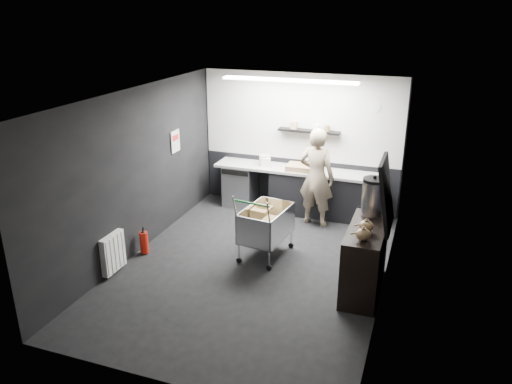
% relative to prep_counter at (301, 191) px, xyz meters
% --- Properties ---
extents(floor, '(5.50, 5.50, 0.00)m').
position_rel_prep_counter_xyz_m(floor, '(-0.14, -2.42, -0.46)').
color(floor, black).
rests_on(floor, ground).
extents(ceiling, '(5.50, 5.50, 0.00)m').
position_rel_prep_counter_xyz_m(ceiling, '(-0.14, -2.42, 2.24)').
color(ceiling, white).
rests_on(ceiling, wall_back).
extents(wall_back, '(5.50, 0.00, 5.50)m').
position_rel_prep_counter_xyz_m(wall_back, '(-0.14, 0.33, 0.89)').
color(wall_back, black).
rests_on(wall_back, floor).
extents(wall_front, '(5.50, 0.00, 5.50)m').
position_rel_prep_counter_xyz_m(wall_front, '(-0.14, -5.17, 0.89)').
color(wall_front, black).
rests_on(wall_front, floor).
extents(wall_left, '(0.00, 5.50, 5.50)m').
position_rel_prep_counter_xyz_m(wall_left, '(-2.14, -2.42, 0.89)').
color(wall_left, black).
rests_on(wall_left, floor).
extents(wall_right, '(0.00, 5.50, 5.50)m').
position_rel_prep_counter_xyz_m(wall_right, '(1.86, -2.42, 0.89)').
color(wall_right, black).
rests_on(wall_right, floor).
extents(kitchen_wall_panel, '(3.95, 0.02, 1.70)m').
position_rel_prep_counter_xyz_m(kitchen_wall_panel, '(-0.14, 0.31, 1.39)').
color(kitchen_wall_panel, silver).
rests_on(kitchen_wall_panel, wall_back).
extents(dado_panel, '(3.95, 0.02, 1.00)m').
position_rel_prep_counter_xyz_m(dado_panel, '(-0.14, 0.31, 0.04)').
color(dado_panel, black).
rests_on(dado_panel, wall_back).
extents(floating_shelf, '(1.20, 0.22, 0.04)m').
position_rel_prep_counter_xyz_m(floating_shelf, '(0.06, 0.20, 1.16)').
color(floating_shelf, black).
rests_on(floating_shelf, wall_back).
extents(wall_clock, '(0.20, 0.03, 0.20)m').
position_rel_prep_counter_xyz_m(wall_clock, '(1.26, 0.30, 1.69)').
color(wall_clock, white).
rests_on(wall_clock, wall_back).
extents(poster, '(0.02, 0.30, 0.40)m').
position_rel_prep_counter_xyz_m(poster, '(-2.12, -1.12, 1.09)').
color(poster, silver).
rests_on(poster, wall_left).
extents(poster_red_band, '(0.02, 0.22, 0.10)m').
position_rel_prep_counter_xyz_m(poster_red_band, '(-2.11, -1.12, 1.16)').
color(poster_red_band, red).
rests_on(poster_red_band, poster).
extents(radiator, '(0.10, 0.50, 0.60)m').
position_rel_prep_counter_xyz_m(radiator, '(-2.08, -3.32, -0.11)').
color(radiator, white).
rests_on(radiator, wall_left).
extents(ceiling_strip, '(2.40, 0.20, 0.04)m').
position_rel_prep_counter_xyz_m(ceiling_strip, '(-0.14, -0.57, 2.21)').
color(ceiling_strip, white).
rests_on(ceiling_strip, ceiling).
extents(prep_counter, '(3.20, 0.61, 0.90)m').
position_rel_prep_counter_xyz_m(prep_counter, '(0.00, 0.00, 0.00)').
color(prep_counter, black).
rests_on(prep_counter, floor).
extents(person, '(0.74, 0.55, 1.85)m').
position_rel_prep_counter_xyz_m(person, '(0.39, -0.45, 0.47)').
color(person, beige).
rests_on(person, floor).
extents(shopping_cart, '(0.73, 1.09, 1.13)m').
position_rel_prep_counter_xyz_m(shopping_cart, '(-0.07, -1.98, 0.08)').
color(shopping_cart, silver).
rests_on(shopping_cart, floor).
extents(sideboard, '(0.57, 1.33, 1.98)m').
position_rel_prep_counter_xyz_m(sideboard, '(1.61, -2.48, 0.17)').
color(sideboard, black).
rests_on(sideboard, floor).
extents(fire_extinguisher, '(0.14, 0.14, 0.45)m').
position_rel_prep_counter_xyz_m(fire_extinguisher, '(-1.99, -2.60, -0.24)').
color(fire_extinguisher, red).
rests_on(fire_extinguisher, floor).
extents(cardboard_box, '(0.55, 0.43, 0.11)m').
position_rel_prep_counter_xyz_m(cardboard_box, '(-0.01, -0.05, 0.50)').
color(cardboard_box, '#A07C55').
rests_on(cardboard_box, prep_counter).
extents(pink_tub, '(0.21, 0.21, 0.21)m').
position_rel_prep_counter_xyz_m(pink_tub, '(-0.77, 0.00, 0.55)').
color(pink_tub, beige).
rests_on(pink_tub, prep_counter).
extents(white_container, '(0.24, 0.21, 0.17)m').
position_rel_prep_counter_xyz_m(white_container, '(-0.73, -0.05, 0.53)').
color(white_container, white).
rests_on(white_container, prep_counter).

